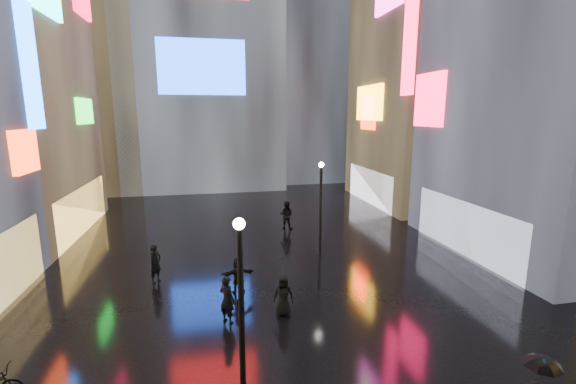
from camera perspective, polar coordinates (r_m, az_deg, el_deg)
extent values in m
plane|color=black|center=(22.63, -4.15, -8.51)|extent=(140.00, 140.00, 0.00)
cube|color=red|center=(21.12, -34.45, 4.98)|extent=(0.25, 2.24, 1.94)
cube|color=blue|center=(22.86, -34.25, 17.83)|extent=(0.25, 1.40, 8.00)
cube|color=#FFC659|center=(29.04, -28.18, -2.28)|extent=(0.20, 10.00, 3.00)
cube|color=#17D628|center=(30.05, -27.91, 10.53)|extent=(0.25, 3.00, 1.71)
cube|color=#EE0B37|center=(32.76, -28.25, 23.59)|extent=(0.25, 3.32, 1.94)
cube|color=white|center=(23.60, 24.79, -4.90)|extent=(0.20, 9.00, 3.00)
cube|color=#EE0B37|center=(26.05, 20.20, 12.68)|extent=(0.25, 2.99, 3.26)
cube|color=#EE0B37|center=(29.22, 17.79, 23.37)|extent=(0.25, 1.40, 10.00)
cube|color=black|center=(36.84, 20.41, 20.60)|extent=(10.00, 12.00, 28.00)
cube|color=white|center=(34.59, 12.06, 0.85)|extent=(0.20, 9.00, 3.00)
cube|color=#EEA817|center=(34.24, 11.95, 12.79)|extent=(0.25, 4.92, 2.91)
cube|color=red|center=(34.33, 11.82, 11.43)|extent=(0.25, 2.63, 2.87)
cube|color=#194CFF|center=(38.24, -12.65, 17.62)|extent=(8.00, 0.20, 5.00)
cube|color=black|center=(49.42, 2.42, 22.27)|extent=(12.00, 12.00, 34.00)
cube|color=black|center=(44.87, -27.45, 16.98)|extent=(10.00, 10.00, 26.00)
cylinder|color=black|center=(10.60, -6.90, -18.07)|extent=(0.16, 0.16, 5.00)
sphere|color=white|center=(9.61, -7.27, -4.71)|extent=(0.30, 0.30, 0.30)
cylinder|color=black|center=(21.22, 4.84, -2.81)|extent=(0.16, 0.16, 5.00)
sphere|color=white|center=(20.74, 4.96, 4.04)|extent=(0.30, 0.30, 0.30)
imported|color=black|center=(15.46, -0.68, -15.10)|extent=(0.87, 0.66, 1.60)
imported|color=black|center=(17.31, -7.36, -12.16)|extent=(1.53, 0.62, 1.61)
imported|color=black|center=(19.16, -19.05, -9.97)|extent=(0.75, 0.80, 1.84)
imported|color=black|center=(26.28, -0.25, -3.44)|extent=(1.17, 1.08, 1.92)
imported|color=black|center=(11.33, 33.38, -21.20)|extent=(0.96, 0.96, 0.72)
imported|color=black|center=(14.96, -0.69, -10.94)|extent=(1.20, 1.19, 0.83)
imported|color=black|center=(15.08, -9.02, -15.46)|extent=(0.79, 0.79, 1.84)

